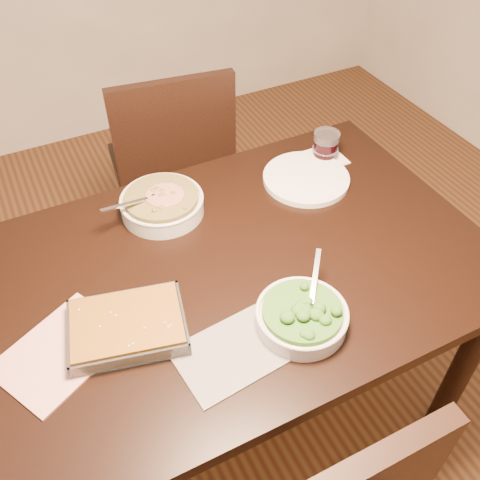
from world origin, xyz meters
The scene contains 11 objects.
ground centered at (0.00, 0.00, 0.00)m, with size 4.00×4.00×0.00m, color #452113.
table centered at (0.00, 0.00, 0.65)m, with size 1.40×0.90×0.75m.
magazine_a centered at (-0.46, -0.07, 0.75)m, with size 0.28×0.20×0.01m, color #C5384E.
magazine_b centered at (-0.12, -0.25, 0.75)m, with size 0.25×0.18×0.00m, color #27262E.
coaster centered at (0.49, 0.29, 0.75)m, with size 0.13×0.13×0.00m, color white.
stew_bowl centered at (-0.08, 0.28, 0.78)m, with size 0.27×0.24×0.09m.
broccoli_bowl centered at (0.07, -0.25, 0.78)m, with size 0.22×0.22×0.09m.
baking_dish centered at (-0.31, -0.09, 0.77)m, with size 0.31×0.25×0.05m.
wine_tumbler centered at (0.49, 0.29, 0.80)m, with size 0.08×0.08×0.09m.
dinner_plate centered at (0.37, 0.22, 0.76)m, with size 0.27×0.27×0.02m, color white.
chair_far centered at (0.13, 0.79, 0.53)m, with size 0.50×0.50×0.94m.
Camera 1 is at (-0.41, -0.88, 1.78)m, focal length 40.00 mm.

